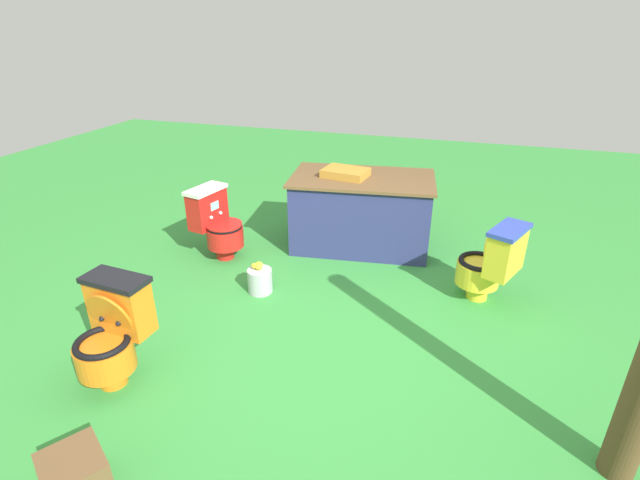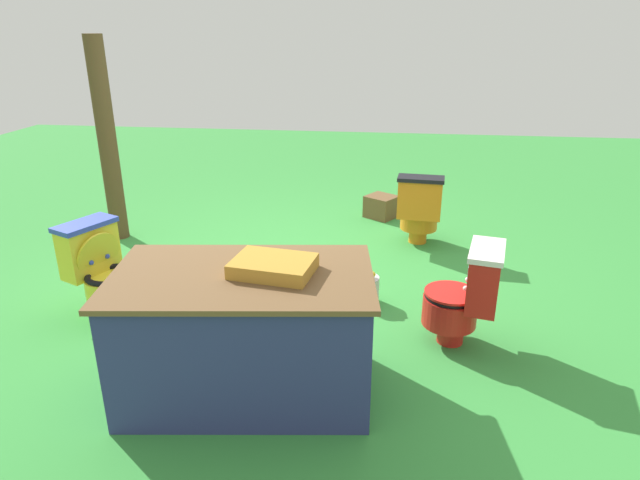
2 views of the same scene
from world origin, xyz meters
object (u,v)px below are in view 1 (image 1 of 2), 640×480
vendor_table (361,211)px  toilet_orange (112,331)px  toilet_yellow (491,263)px  small_crate (75,477)px  lemon_bucket (260,280)px  toilet_red (217,223)px

vendor_table → toilet_orange: bearing=-113.4°
toilet_yellow → small_crate: toilet_yellow is taller
vendor_table → lemon_bucket: size_ratio=5.64×
toilet_orange → toilet_red: same height
toilet_red → vendor_table: vendor_table is taller
toilet_yellow → toilet_red: bearing=112.6°
toilet_orange → small_crate: size_ratio=2.31×
small_crate → toilet_red: bearing=103.1°
vendor_table → small_crate: 3.42m
lemon_bucket → vendor_table: bearing=62.3°
toilet_red → vendor_table: size_ratio=0.47×
vendor_table → toilet_yellow: bearing=-30.6°
toilet_yellow → lemon_bucket: (-1.93, -0.45, -0.26)m
toilet_yellow → vendor_table: bearing=83.5°
toilet_orange → toilet_yellow: same height
toilet_orange → toilet_yellow: bearing=-138.6°
toilet_red → vendor_table: (1.32, 0.69, 0.02)m
toilet_red → lemon_bucket: size_ratio=2.63×
toilet_red → small_crate: (0.61, -2.64, -0.24)m
small_crate → lemon_bucket: lemon_bucket is taller
toilet_yellow → vendor_table: (-1.29, 0.77, 0.02)m
vendor_table → lemon_bucket: bearing=-117.7°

